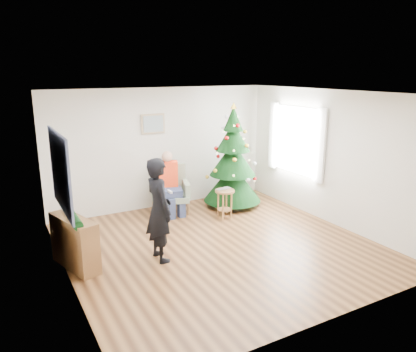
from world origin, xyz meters
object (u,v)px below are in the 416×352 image
stool (225,204)px  standing_man (159,210)px  armchair (170,196)px  console (75,243)px  christmas_tree (233,160)px

stool → standing_man: bearing=-149.5°
armchair → console: 2.75m
standing_man → console: standing_man is taller
stool → standing_man: standing_man is taller
stool → standing_man: (-1.87, -1.10, 0.53)m
stool → console: size_ratio=0.59×
stool → armchair: size_ratio=0.59×
christmas_tree → standing_man: (-2.44, -1.71, -0.20)m
console → christmas_tree: bearing=3.3°
armchair → console: bearing=-127.2°
armchair → standing_man: 2.23m
standing_man → console: 1.37m
armchair → standing_man: bearing=-99.7°
christmas_tree → console: bearing=-160.0°
christmas_tree → stool: bearing=-132.9°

